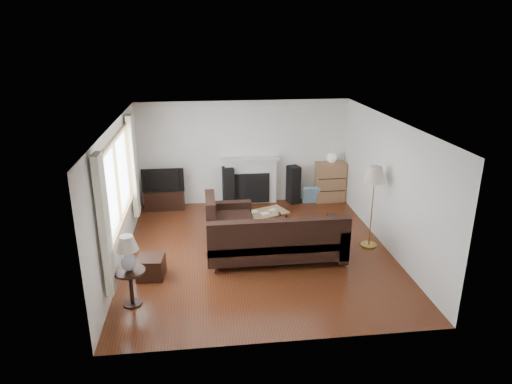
{
  "coord_description": "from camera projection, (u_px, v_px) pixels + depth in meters",
  "views": [
    {
      "loc": [
        -0.97,
        -7.85,
        3.99
      ],
      "look_at": [
        0.0,
        0.3,
        1.1
      ],
      "focal_mm": 32.0,
      "sensor_mm": 36.0,
      "label": 1
    }
  ],
  "objects": [
    {
      "name": "floor_lamp",
      "position": [
        372.0,
        207.0,
        8.74
      ],
      "size": [
        0.53,
        0.53,
        1.63
      ],
      "primitive_type": "cube",
      "rotation": [
        0.0,
        0.0,
        0.32
      ],
      "color": "#A8893A",
      "rests_on": "ground"
    },
    {
      "name": "fireplace",
      "position": [
        251.0,
        180.0,
        11.09
      ],
      "size": [
        1.4,
        0.26,
        1.15
      ],
      "primitive_type": "cube",
      "color": "white",
      "rests_on": "room"
    },
    {
      "name": "curtain_far",
      "position": [
        133.0,
        166.0,
        9.29
      ],
      "size": [
        0.1,
        0.35,
        2.1
      ],
      "primitive_type": "cube",
      "color": "white",
      "rests_on": "room"
    },
    {
      "name": "side_table",
      "position": [
        131.0,
        287.0,
        6.97
      ],
      "size": [
        0.47,
        0.47,
        0.59
      ],
      "primitive_type": "cube",
      "color": "black",
      "rests_on": "ground"
    },
    {
      "name": "table_lamp",
      "position": [
        128.0,
        254.0,
        6.78
      ],
      "size": [
        0.34,
        0.34,
        0.56
      ],
      "primitive_type": "cube",
      "color": "silver",
      "rests_on": "side_table"
    },
    {
      "name": "window",
      "position": [
        118.0,
        183.0,
        7.81
      ],
      "size": [
        0.12,
        2.74,
        1.54
      ],
      "primitive_type": "cube",
      "color": "olive",
      "rests_on": "room"
    },
    {
      "name": "room",
      "position": [
        258.0,
        190.0,
        8.37
      ],
      "size": [
        5.1,
        5.6,
        2.54
      ],
      "color": "#532412",
      "rests_on": "ground"
    },
    {
      "name": "curtain_near",
      "position": [
        105.0,
        226.0,
        6.44
      ],
      "size": [
        0.1,
        0.35,
        2.1
      ],
      "primitive_type": "cube",
      "color": "white",
      "rests_on": "room"
    },
    {
      "name": "television",
      "position": [
        163.0,
        179.0,
        10.67
      ],
      "size": [
        0.97,
        0.13,
        0.56
      ],
      "primitive_type": "imported",
      "color": "black",
      "rests_on": "tv_stand"
    },
    {
      "name": "globe_lamp",
      "position": [
        332.0,
        158.0,
        11.02
      ],
      "size": [
        0.24,
        0.24,
        0.24
      ],
      "primitive_type": "sphere",
      "color": "white",
      "rests_on": "bookshelf"
    },
    {
      "name": "tv_stand",
      "position": [
        165.0,
        199.0,
        10.84
      ],
      "size": [
        0.92,
        0.41,
        0.46
      ],
      "primitive_type": "cube",
      "color": "black",
      "rests_on": "ground"
    },
    {
      "name": "speaker_right",
      "position": [
        293.0,
        185.0,
        11.14
      ],
      "size": [
        0.33,
        0.37,
        0.93
      ],
      "primitive_type": "cube",
      "rotation": [
        0.0,
        0.0,
        0.28
      ],
      "color": "black",
      "rests_on": "ground"
    },
    {
      "name": "footstool",
      "position": [
        151.0,
        267.0,
        7.79
      ],
      "size": [
        0.49,
        0.49,
        0.38
      ],
      "primitive_type": "cube",
      "rotation": [
        0.0,
        0.0,
        -0.1
      ],
      "color": "black",
      "rests_on": "ground"
    },
    {
      "name": "sectional_sofa",
      "position": [
        276.0,
        237.0,
        8.33
      ],
      "size": [
        2.72,
        1.99,
        0.88
      ],
      "primitive_type": "cube",
      "color": "black",
      "rests_on": "ground"
    },
    {
      "name": "coffee_table",
      "position": [
        264.0,
        221.0,
        9.69
      ],
      "size": [
        1.12,
        0.89,
        0.39
      ],
      "primitive_type": "cube",
      "rotation": [
        0.0,
        0.0,
        0.41
      ],
      "color": "olive",
      "rests_on": "ground"
    },
    {
      "name": "speaker_left",
      "position": [
        228.0,
        186.0,
        10.97
      ],
      "size": [
        0.28,
        0.33,
        0.94
      ],
      "primitive_type": "cube",
      "rotation": [
        0.0,
        0.0,
        0.07
      ],
      "color": "black",
      "rests_on": "ground"
    },
    {
      "name": "bookshelf",
      "position": [
        330.0,
        182.0,
        11.23
      ],
      "size": [
        0.72,
        0.34,
        0.99
      ],
      "primitive_type": "cube",
      "color": "#976B46",
      "rests_on": "ground"
    }
  ]
}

